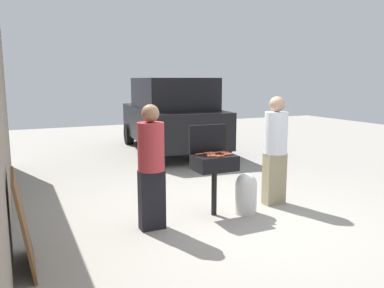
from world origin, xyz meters
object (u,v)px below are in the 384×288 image
parked_minivan (171,115)px  leaning_board (23,222)px  person_left (151,163)px  hot_dog_8 (221,152)px  hot_dog_0 (208,153)px  hot_dog_10 (212,156)px  hot_dog_5 (211,154)px  hot_dog_6 (215,156)px  hot_dog_4 (226,153)px  hot_dog_1 (228,154)px  hot_dog_3 (211,155)px  hot_dog_11 (199,154)px  hot_dog_12 (214,153)px  bbq_grill (214,165)px  hot_dog_7 (228,154)px  person_right (275,147)px  hot_dog_2 (220,156)px  propane_tank (246,193)px  hot_dog_9 (224,153)px

parked_minivan → leaning_board: (-3.92, -5.59, -0.51)m
person_left → hot_dog_8: bearing=27.7°
leaning_board → hot_dog_0: bearing=16.0°
hot_dog_10 → person_left: person_left is taller
hot_dog_8 → leaning_board: 2.88m
hot_dog_5 → hot_dog_6: bearing=-90.4°
person_left → leaning_board: 1.70m
hot_dog_4 → hot_dog_1: bearing=-99.1°
hot_dog_3 → hot_dog_11: bearing=126.4°
hot_dog_5 → hot_dog_12: (0.09, 0.08, 0.00)m
hot_dog_11 → hot_dog_1: bearing=-28.2°
bbq_grill → hot_dog_11: bearing=152.5°
hot_dog_7 → hot_dog_10: bearing=-174.5°
bbq_grill → hot_dog_10: size_ratio=6.95×
hot_dog_5 → leaning_board: leaning_board is taller
hot_dog_3 → hot_dog_11: same height
hot_dog_6 → parked_minivan: 5.29m
bbq_grill → hot_dog_0: size_ratio=6.95×
hot_dog_11 → parked_minivan: size_ratio=0.03×
hot_dog_3 → hot_dog_4: size_ratio=1.00×
hot_dog_5 → hot_dog_3: bearing=-113.9°
hot_dog_6 → hot_dog_11: (-0.15, 0.22, 0.00)m
hot_dog_10 → leaning_board: bearing=-168.5°
hot_dog_8 → person_right: person_right is taller
hot_dog_4 → hot_dog_12: (-0.13, 0.12, 0.00)m
hot_dog_2 → propane_tank: bearing=1.8°
hot_dog_5 → parked_minivan: parked_minivan is taller
hot_dog_0 → hot_dog_10: size_ratio=1.00×
hot_dog_4 → parked_minivan: parked_minivan is taller
hot_dog_1 → hot_dog_5: same height
propane_tank → hot_dog_0: bearing=150.6°
bbq_grill → propane_tank: size_ratio=1.46×
hot_dog_0 → person_right: bearing=-4.4°
hot_dog_7 → parked_minivan: (1.14, 5.05, 0.11)m
bbq_grill → hot_dog_4: 0.24m
hot_dog_5 → hot_dog_6: 0.15m
hot_dog_10 → person_right: person_right is taller
hot_dog_10 → hot_dog_7: bearing=5.5°
hot_dog_0 → hot_dog_7: same height
hot_dog_3 → hot_dog_4: bearing=8.2°
hot_dog_11 → leaning_board: leaning_board is taller
bbq_grill → hot_dog_8: bearing=32.5°
bbq_grill → person_right: bearing=2.5°
bbq_grill → person_right: person_right is taller
hot_dog_6 → hot_dog_12: size_ratio=1.00×
hot_dog_6 → hot_dog_10: (-0.05, 0.03, 0.00)m
hot_dog_3 → hot_dog_7: 0.27m
hot_dog_4 → hot_dog_6: 0.25m
hot_dog_2 → parked_minivan: bearing=75.6°
hot_dog_7 → hot_dog_9: (-0.01, 0.09, 0.00)m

